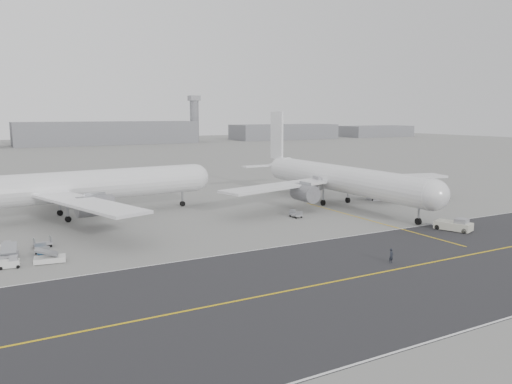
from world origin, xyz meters
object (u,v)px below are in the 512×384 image
airliner_b (337,178)px  ground_crew_a (391,256)px  control_tower (194,118)px  airliner_a (64,187)px  pushback_tug (454,225)px  jet_bridge (348,183)px

airliner_b → ground_crew_a: 41.75m
control_tower → airliner_a: size_ratio=0.54×
control_tower → pushback_tug: bearing=-103.1°
airliner_a → pushback_tug: airliner_a is taller
airliner_a → airliner_b: bearing=-106.9°
airliner_b → jet_bridge: (4.16, 1.66, -1.52)m
pushback_tug → ground_crew_a: (-21.76, -8.56, 0.08)m
control_tower → airliner_b: size_ratio=0.56×
airliner_a → jet_bridge: size_ratio=3.72×
control_tower → jet_bridge: size_ratio=2.02×
control_tower → pushback_tug: size_ratio=4.23×
jet_bridge → airliner_a: bearing=-179.0°
pushback_tug → ground_crew_a: size_ratio=3.89×
ground_crew_a → pushback_tug: bearing=5.8°
airliner_b → jet_bridge: size_ratio=3.61×
airliner_b → pushback_tug: (2.16, -28.02, -4.68)m
airliner_a → jet_bridge: airliner_a is taller
pushback_tug → ground_crew_a: 23.38m
airliner_a → ground_crew_a: (32.15, -48.44, -4.76)m
pushback_tug → jet_bridge: size_ratio=0.48×
control_tower → pushback_tug: 279.80m
jet_bridge → ground_crew_a: (-23.76, -38.24, -3.07)m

